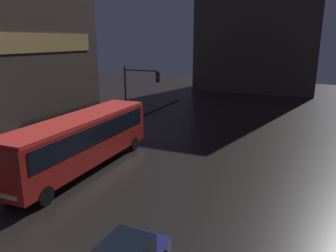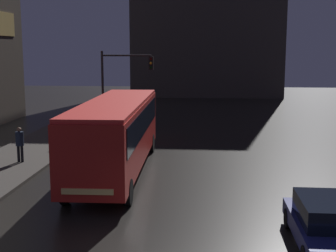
% 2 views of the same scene
% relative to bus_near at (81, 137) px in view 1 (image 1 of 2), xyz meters
% --- Properties ---
extents(sidewalk_left, '(4.00, 48.00, 0.15)m').
position_rel_bus_near_xyz_m(sidewalk_left, '(-5.59, 0.62, -2.01)').
color(sidewalk_left, '#47423D').
rests_on(sidewalk_left, ground).
extents(building_far_backdrop, '(18.07, 12.00, 23.14)m').
position_rel_bus_near_xyz_m(building_far_backdrop, '(3.92, 39.97, 9.48)').
color(building_far_backdrop, '#383333').
rests_on(building_far_backdrop, ground).
extents(bus_near, '(2.90, 12.00, 3.39)m').
position_rel_bus_near_xyz_m(bus_near, '(0.00, 0.00, 0.00)').
color(bus_near, '#AD1E19').
rests_on(bus_near, ground).
extents(pedestrian_near, '(0.43, 0.43, 1.75)m').
position_rel_bus_near_xyz_m(pedestrian_near, '(-5.09, 1.08, -0.89)').
color(pedestrian_near, black).
rests_on(pedestrian_near, sidewalk_left).
extents(traffic_light_main, '(3.53, 0.35, 5.59)m').
position_rel_bus_near_xyz_m(traffic_light_main, '(-1.64, 10.10, 1.74)').
color(traffic_light_main, '#2D2D2D').
rests_on(traffic_light_main, ground).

